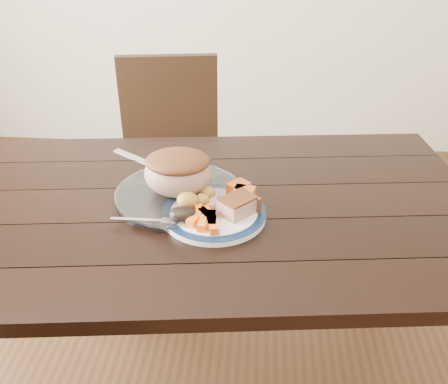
# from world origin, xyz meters

# --- Properties ---
(ground) EXTENTS (4.00, 4.00, 0.00)m
(ground) POSITION_xyz_m (0.00, 0.00, 0.00)
(ground) COLOR #472B16
(ground) RESTS_ON ground
(dining_table) EXTENTS (1.69, 1.08, 0.75)m
(dining_table) POSITION_xyz_m (0.00, 0.00, 0.66)
(dining_table) COLOR black
(dining_table) RESTS_ON ground
(chair_far) EXTENTS (0.48, 0.49, 0.93)m
(chair_far) POSITION_xyz_m (-0.21, 0.74, 0.52)
(chair_far) COLOR black
(chair_far) RESTS_ON ground
(dinner_plate) EXTENTS (0.28, 0.28, 0.02)m
(dinner_plate) POSITION_xyz_m (0.06, -0.07, 0.76)
(dinner_plate) COLOR white
(dinner_plate) RESTS_ON dining_table
(plate_rim) EXTENTS (0.28, 0.28, 0.02)m
(plate_rim) POSITION_xyz_m (0.06, -0.07, 0.77)
(plate_rim) COLOR #0C1E3D
(plate_rim) RESTS_ON dinner_plate
(serving_platter) EXTENTS (0.35, 0.35, 0.02)m
(serving_platter) POSITION_xyz_m (-0.05, 0.02, 0.76)
(serving_platter) COLOR white
(serving_platter) RESTS_ON dining_table
(pork_slice) EXTENTS (0.11, 0.11, 0.04)m
(pork_slice) POSITION_xyz_m (0.12, -0.07, 0.79)
(pork_slice) COLOR tan
(pork_slice) RESTS_ON dinner_plate
(roasted_potatoes) EXTENTS (0.10, 0.10, 0.05)m
(roasted_potatoes) POSITION_xyz_m (0.01, -0.04, 0.79)
(roasted_potatoes) COLOR gold
(roasted_potatoes) RESTS_ON dinner_plate
(carrot_batons) EXTENTS (0.09, 0.12, 0.02)m
(carrot_batons) POSITION_xyz_m (0.04, -0.12, 0.78)
(carrot_batons) COLOR orange
(carrot_batons) RESTS_ON dinner_plate
(pumpkin_wedges) EXTENTS (0.08, 0.09, 0.04)m
(pumpkin_wedges) POSITION_xyz_m (0.13, 0.00, 0.79)
(pumpkin_wedges) COLOR orange
(pumpkin_wedges) RESTS_ON dinner_plate
(dark_mushroom) EXTENTS (0.07, 0.05, 0.03)m
(dark_mushroom) POSITION_xyz_m (-0.02, -0.11, 0.79)
(dark_mushroom) COLOR black
(dark_mushroom) RESTS_ON dinner_plate
(fork) EXTENTS (0.18, 0.03, 0.00)m
(fork) POSITION_xyz_m (-0.10, -0.13, 0.77)
(fork) COLOR silver
(fork) RESTS_ON dinner_plate
(roast_joint) EXTENTS (0.19, 0.16, 0.12)m
(roast_joint) POSITION_xyz_m (-0.05, 0.02, 0.83)
(roast_joint) COLOR tan
(roast_joint) RESTS_ON serving_platter
(cut_slice) EXTENTS (0.08, 0.06, 0.02)m
(cut_slice) POSITION_xyz_m (0.02, -0.03, 0.78)
(cut_slice) COLOR tan
(cut_slice) RESTS_ON serving_platter
(carving_knife) EXTENTS (0.28, 0.20, 0.01)m
(carving_knife) POSITION_xyz_m (-0.13, 0.19, 0.76)
(carving_knife) COLOR silver
(carving_knife) RESTS_ON dining_table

